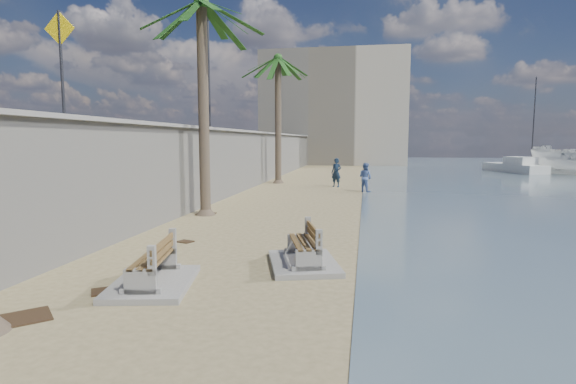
{
  "coord_description": "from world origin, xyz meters",
  "views": [
    {
      "loc": [
        2.16,
        -8.32,
        2.97
      ],
      "look_at": [
        -0.5,
        7.0,
        1.2
      ],
      "focal_mm": 28.0,
      "sensor_mm": 36.0,
      "label": 1
    }
  ],
  "objects": [
    {
      "name": "wall_cap",
      "position": [
        -5.2,
        20.0,
        3.55
      ],
      "size": [
        0.8,
        70.0,
        0.12
      ],
      "primitive_type": "cube",
      "color": "gray",
      "rests_on": "seawall"
    },
    {
      "name": "ground_plane",
      "position": [
        0.0,
        0.0,
        0.0
      ],
      "size": [
        140.0,
        140.0,
        0.0
      ],
      "primitive_type": "plane",
      "color": "#95845B"
    },
    {
      "name": "person_a",
      "position": [
        0.29,
        20.79,
        1.07
      ],
      "size": [
        0.92,
        0.8,
        2.15
      ],
      "primitive_type": "imported",
      "rotation": [
        0.0,
        0.0,
        -0.43
      ],
      "color": "#15263C",
      "rests_on": "ground_plane"
    },
    {
      "name": "person_b",
      "position": [
        2.15,
        18.24,
        0.94
      ],
      "size": [
        1.15,
        1.12,
        1.89
      ],
      "primitive_type": "imported",
      "rotation": [
        0.0,
        0.0,
        2.46
      ],
      "color": "#536EAC",
      "rests_on": "ground_plane"
    },
    {
      "name": "bench_far",
      "position": [
        0.73,
        2.07,
        0.41
      ],
      "size": [
        2.09,
        2.59,
        0.94
      ],
      "color": "gray",
      "rests_on": "ground_plane"
    },
    {
      "name": "bench_near",
      "position": [
        -2.12,
        0.04,
        0.41
      ],
      "size": [
        1.94,
        2.51,
        0.94
      ],
      "color": "gray",
      "rests_on": "ground_plane"
    },
    {
      "name": "pedestrian_sign",
      "position": [
        -5.0,
        1.5,
        5.15
      ],
      "size": [
        0.78,
        0.07,
        2.4
      ],
      "color": "#2D2D33",
      "rests_on": "wall_cap"
    },
    {
      "name": "debris_d",
      "position": [
        -3.06,
        3.98,
        0.01
      ],
      "size": [
        0.52,
        0.47,
        0.03
      ],
      "primitive_type": "cube",
      "rotation": [
        0.0,
        0.0,
        2.79
      ],
      "color": "#382616",
      "rests_on": "ground_plane"
    },
    {
      "name": "palm_mid",
      "position": [
        -4.18,
        8.74,
        8.12
      ],
      "size": [
        5.0,
        5.0,
        9.15
      ],
      "color": "brown",
      "rests_on": "ground_plane"
    },
    {
      "name": "sailboat_west",
      "position": [
        20.67,
        46.58,
        0.32
      ],
      "size": [
        6.99,
        6.22,
        10.15
      ],
      "color": "silver",
      "rests_on": "bay_water"
    },
    {
      "name": "debris_a",
      "position": [
        -3.5,
        -1.96,
        0.01
      ],
      "size": [
        1.15,
        1.14,
        0.03
      ],
      "primitive_type": "cube",
      "rotation": [
        0.0,
        0.0,
        3.92
      ],
      "color": "#382616",
      "rests_on": "ground_plane"
    },
    {
      "name": "debris_c",
      "position": [
        -4.23,
        8.91,
        0.01
      ],
      "size": [
        0.85,
        0.72,
        0.03
      ],
      "primitive_type": "cube",
      "rotation": [
        0.0,
        0.0,
        3.28
      ],
      "color": "#382616",
      "rests_on": "ground_plane"
    },
    {
      "name": "debris_b",
      "position": [
        -2.85,
        -0.44,
        0.01
      ],
      "size": [
        0.76,
        0.73,
        0.03
      ],
      "primitive_type": "cube",
      "rotation": [
        0.0,
        0.0,
        3.73
      ],
      "color": "#382616",
      "rests_on": "ground_plane"
    },
    {
      "name": "streetlight",
      "position": [
        -5.1,
        12.0,
        6.64
      ],
      "size": [
        0.28,
        0.28,
        5.12
      ],
      "color": "#2D2D33",
      "rests_on": "wall_cap"
    },
    {
      "name": "yacht_far",
      "position": [
        16.09,
        37.48,
        0.35
      ],
      "size": [
        4.18,
        7.54,
        1.5
      ],
      "primitive_type": null,
      "rotation": [
        0.0,
        0.0,
        1.89
      ],
      "color": "silver",
      "rests_on": "bay_water"
    },
    {
      "name": "end_building",
      "position": [
        -2.0,
        52.0,
        7.0
      ],
      "size": [
        18.0,
        12.0,
        14.0
      ],
      "primitive_type": "cube",
      "color": "#B7AA93",
      "rests_on": "ground_plane"
    },
    {
      "name": "palm_back",
      "position": [
        -3.92,
        22.71,
        8.47
      ],
      "size": [
        5.0,
        5.0,
        9.53
      ],
      "color": "brown",
      "rests_on": "ground_plane"
    },
    {
      "name": "seawall",
      "position": [
        -5.2,
        20.0,
        1.75
      ],
      "size": [
        0.45,
        70.0,
        3.5
      ],
      "primitive_type": "cube",
      "color": "gray",
      "rests_on": "ground_plane"
    }
  ]
}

